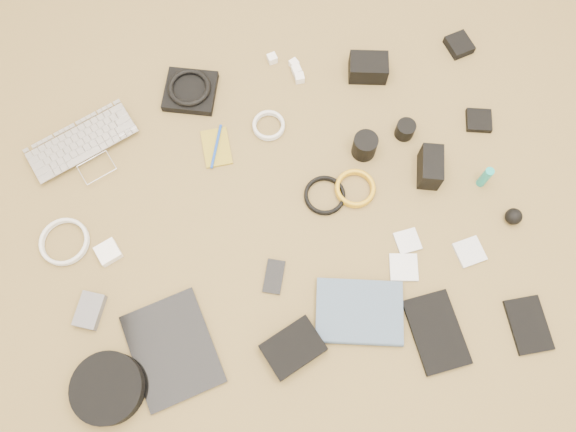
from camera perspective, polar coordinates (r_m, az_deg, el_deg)
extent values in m
cube|color=olive|center=(1.69, -0.40, -0.15)|extent=(4.00, 4.00, 0.04)
imported|color=silver|center=(1.84, -19.56, 5.96)|extent=(0.39, 0.34, 0.03)
cube|color=black|center=(1.86, -9.88, 12.37)|extent=(0.20, 0.19, 0.03)
torus|color=black|center=(1.85, -10.00, 12.74)|extent=(0.17, 0.17, 0.02)
cube|color=white|center=(1.91, -1.62, 15.71)|extent=(0.03, 0.03, 0.03)
cube|color=white|center=(1.87, 1.17, 13.86)|extent=(0.03, 0.03, 0.03)
cube|color=white|center=(1.90, 0.61, 15.22)|extent=(0.03, 0.03, 0.02)
cube|color=white|center=(1.88, 0.87, 14.58)|extent=(0.03, 0.03, 0.03)
cube|color=black|center=(1.88, 8.15, 14.69)|extent=(0.14, 0.11, 0.07)
cube|color=black|center=(2.02, 16.99, 16.29)|extent=(0.09, 0.10, 0.03)
cube|color=olive|center=(1.77, -7.28, 6.93)|extent=(0.08, 0.13, 0.01)
cylinder|color=#153DAB|center=(1.76, -7.31, 7.04)|extent=(0.06, 0.14, 0.01)
torus|color=silver|center=(1.78, -1.97, 9.08)|extent=(0.12, 0.12, 0.01)
cylinder|color=black|center=(1.73, 7.79, 7.08)|extent=(0.10, 0.10, 0.08)
cylinder|color=black|center=(1.79, 11.81, 8.58)|extent=(0.07, 0.07, 0.05)
cube|color=black|center=(1.89, 18.81, 9.17)|extent=(0.09, 0.09, 0.02)
cube|color=white|center=(1.70, -17.79, -3.53)|extent=(0.08, 0.08, 0.03)
torus|color=silver|center=(1.76, -21.70, -2.50)|extent=(0.17, 0.17, 0.01)
torus|color=black|center=(1.69, 3.73, 2.04)|extent=(0.16, 0.16, 0.01)
torus|color=gold|center=(1.70, 6.81, 2.72)|extent=(0.13, 0.13, 0.01)
cube|color=black|center=(1.73, 14.25, 4.85)|extent=(0.09, 0.13, 0.09)
cylinder|color=teal|center=(1.77, 19.38, 3.74)|extent=(0.03, 0.03, 0.09)
cube|color=#5B5B60|center=(1.68, -19.50, -9.05)|extent=(0.10, 0.12, 0.03)
cube|color=black|center=(1.61, -11.66, -13.09)|extent=(0.27, 0.32, 0.01)
cube|color=black|center=(1.62, -1.44, -6.17)|extent=(0.08, 0.11, 0.01)
cube|color=silver|center=(1.65, 11.66, -5.14)|extent=(0.09, 0.09, 0.01)
cube|color=silver|center=(1.68, 12.05, -2.52)|extent=(0.07, 0.07, 0.01)
cube|color=silver|center=(1.71, 17.96, -3.48)|extent=(0.09, 0.09, 0.01)
sphere|color=black|center=(1.77, 21.94, -0.04)|extent=(0.06, 0.06, 0.05)
cylinder|color=black|center=(1.62, -17.82, -16.31)|extent=(0.23, 0.23, 0.05)
cube|color=black|center=(1.57, 0.51, -13.26)|extent=(0.18, 0.16, 0.04)
imported|color=#41556E|center=(1.59, 7.24, -12.85)|extent=(0.28, 0.23, 0.02)
cube|color=black|center=(1.64, 14.84, -11.31)|extent=(0.14, 0.22, 0.02)
cube|color=black|center=(1.72, 23.24, -10.13)|extent=(0.11, 0.16, 0.01)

